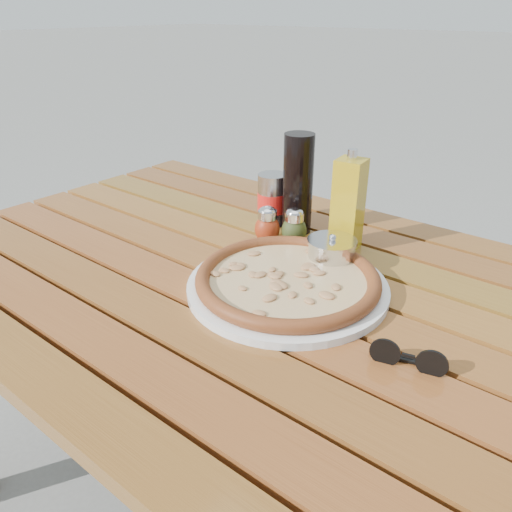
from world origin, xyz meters
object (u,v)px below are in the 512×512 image
Objects in this scene: olive_oil_cruet at (348,204)px; sunglasses at (408,358)px; oregano_shaker at (294,227)px; pizza at (288,279)px; dark_bottle at (298,184)px; table at (250,307)px; parmesan_tin at (331,253)px; soda_can at (272,200)px; plate at (287,286)px; pepper_shaker at (267,225)px.

sunglasses is at bearing -47.61° from olive_oil_cruet.
pizza is at bearing -58.44° from oregano_shaker.
dark_bottle reaches higher than oregano_shaker.
dark_bottle is 2.01× the size of sunglasses.
parmesan_tin reaches higher than table.
oregano_shaker is at bearing -150.58° from olive_oil_cruet.
table is 11.67× the size of soda_can.
olive_oil_cruet is at bearing 29.42° from oregano_shaker.
plate is 0.29m from dark_bottle.
dark_bottle is (-0.14, 0.23, 0.09)m from pizza.
soda_can reaches higher than parmesan_tin.
plate is at bearing -42.40° from pepper_shaker.
sunglasses reaches higher than table.
dark_bottle reaches higher than plate.
pepper_shaker is 1.00× the size of oregano_shaker.
soda_can is at bearing 132.32° from pizza.
sunglasses reaches higher than plate.
dark_bottle is at bearing 3.19° from soda_can.
olive_oil_cruet reaches higher than oregano_shaker.
plate is at bearing -47.68° from soda_can.
pepper_shaker is (-0.15, 0.14, 0.02)m from pizza.
oregano_shaker is at bearing -29.43° from soda_can.
dark_bottle is at bearing 128.03° from sunglasses.
soda_can is (-0.21, 0.23, 0.04)m from pizza.
plate is 0.21m from pepper_shaker.
table is 0.20m from oregano_shaker.
olive_oil_cruet is at bearing 92.38° from pizza.
table is 17.07× the size of pepper_shaker.
table is 0.30m from dark_bottle.
pizza is 3.64× the size of soda_can.
oregano_shaker is at bearing 94.22° from table.
olive_oil_cruet is at bearing 117.56° from sunglasses.
sunglasses is (0.26, -0.07, -0.01)m from pizza.
pepper_shaker is 0.68× the size of soda_can.
parmesan_tin is at bearing -20.63° from oregano_shaker.
pizza is 0.20m from oregano_shaker.
plate is 3.23× the size of parmesan_tin.
pizza is at bearing -42.40° from pepper_shaker.
sunglasses is at bearing -38.71° from parmesan_tin.
oregano_shaker is (-0.10, 0.17, 0.03)m from plate.
sunglasses is (0.46, -0.30, -0.04)m from soda_can.
pepper_shaker is at bearing -58.62° from soda_can.
plate is at bearing -87.62° from olive_oil_cruet.
olive_oil_cruet is (0.13, -0.01, -0.01)m from dark_bottle.
oregano_shaker is 0.13m from parmesan_tin.
sunglasses reaches higher than pizza.
olive_oil_cruet reaches higher than soda_can.
soda_can is at bearing 132.55° from sunglasses.
soda_can is at bearing -176.81° from dark_bottle.
oregano_shaker is (-0.10, 0.17, 0.02)m from pizza.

